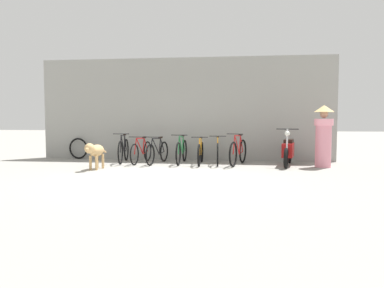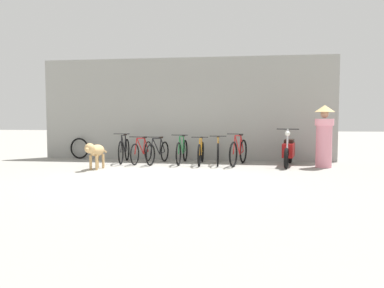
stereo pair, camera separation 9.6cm
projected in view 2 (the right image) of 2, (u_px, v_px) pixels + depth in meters
The scene contains 13 objects.
ground_plane at pixel (160, 177), 8.39m from camera, with size 60.00×60.00×0.00m, color gray.
shop_wall_back at pixel (185, 109), 11.80m from camera, with size 9.26×0.20×3.20m.
bicycle_0 at pixel (124, 150), 11.13m from camera, with size 0.46×1.66×0.88m.
bicycle_1 at pixel (142, 152), 10.97m from camera, with size 0.46×1.66×0.80m.
bicycle_2 at pixel (158, 152), 10.85m from camera, with size 0.46×1.66×0.80m.
bicycle_3 at pixel (182, 151), 10.86m from camera, with size 0.46×1.73×0.86m.
bicycle_4 at pixel (201, 153), 10.68m from camera, with size 0.46×1.67×0.80m.
bicycle_5 at pixel (218, 152), 10.67m from camera, with size 0.46×1.60×0.83m.
bicycle_6 at pixel (239, 152), 10.49m from camera, with size 0.56×1.65×0.90m.
motorcycle at pixel (289, 151), 10.29m from camera, with size 0.58×1.78×1.04m.
stray_dog at pixel (95, 151), 9.58m from camera, with size 0.36×1.06×0.70m.
person_in_robes at pixel (324, 134), 9.96m from camera, with size 0.59×0.59×1.66m.
spare_tire_left at pixel (79, 148), 12.11m from camera, with size 0.68×0.16×0.68m.
Camera 2 is at (1.86, -8.14, 1.32)m, focal length 35.00 mm.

